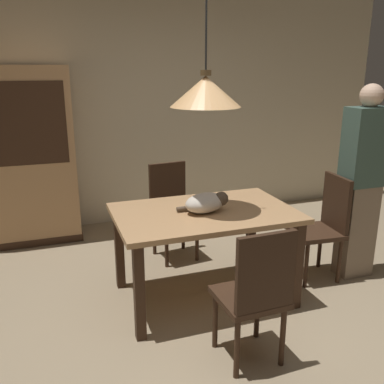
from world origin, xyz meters
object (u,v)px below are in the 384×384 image
at_px(dining_table, 204,223).
at_px(chair_far_back, 172,206).
at_px(cat_sleeping, 206,202).
at_px(chair_right_side, 324,223).
at_px(hutch_bookcase, 20,161).
at_px(chair_near_front, 256,292).
at_px(pendant_lamp, 206,91).
at_px(person_standing, 361,183).

bearing_deg(dining_table, chair_far_back, 90.61).
bearing_deg(cat_sleeping, chair_right_side, 1.18).
distance_m(chair_right_side, hutch_bookcase, 3.09).
height_order(chair_far_back, cat_sleeping, chair_far_back).
xyz_separation_m(chair_near_front, pendant_lamp, (-0.00, 0.88, 1.15)).
relative_size(pendant_lamp, hutch_bookcase, 0.70).
relative_size(dining_table, hutch_bookcase, 0.76).
distance_m(cat_sleeping, person_standing, 1.43).
bearing_deg(dining_table, hutch_bookcase, 128.64).
bearing_deg(person_standing, chair_right_side, 168.72).
relative_size(chair_far_back, chair_right_side, 1.00).
relative_size(chair_near_front, person_standing, 0.55).
distance_m(dining_table, person_standing, 1.45).
xyz_separation_m(dining_table, chair_right_side, (1.13, -0.01, -0.14)).
height_order(dining_table, hutch_bookcase, hutch_bookcase).
bearing_deg(cat_sleeping, person_standing, -1.49).
distance_m(chair_far_back, chair_right_side, 1.44).
bearing_deg(chair_near_front, cat_sleeping, 89.95).
xyz_separation_m(hutch_bookcase, person_standing, (2.82, -1.81, -0.03)).
distance_m(pendant_lamp, person_standing, 1.64).
bearing_deg(person_standing, pendant_lamp, 177.33).
height_order(dining_table, person_standing, person_standing).
height_order(chair_near_front, person_standing, person_standing).
height_order(cat_sleeping, pendant_lamp, pendant_lamp).
bearing_deg(hutch_bookcase, person_standing, -32.64).
xyz_separation_m(chair_right_side, pendant_lamp, (-1.13, 0.01, 1.15)).
distance_m(chair_near_front, person_standing, 1.68).
bearing_deg(cat_sleeping, hutch_bookcase, 128.24).
distance_m(hutch_bookcase, person_standing, 3.35).
xyz_separation_m(cat_sleeping, person_standing, (1.43, -0.04, 0.03)).
distance_m(chair_right_side, cat_sleeping, 1.17).
height_order(chair_far_back, chair_near_front, same).
height_order(dining_table, chair_near_front, chair_near_front).
xyz_separation_m(chair_right_side, hutch_bookcase, (-2.52, 1.75, 0.38)).
xyz_separation_m(pendant_lamp, hutch_bookcase, (-1.39, 1.74, -0.77)).
relative_size(chair_right_side, cat_sleeping, 2.31).
bearing_deg(cat_sleeping, pendant_lamp, 96.45).
bearing_deg(chair_near_front, chair_right_side, 37.77).
xyz_separation_m(chair_right_side, person_standing, (0.30, -0.06, 0.35)).
height_order(chair_near_front, hutch_bookcase, hutch_bookcase).
bearing_deg(dining_table, chair_near_front, -89.83).
relative_size(dining_table, cat_sleeping, 3.47).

